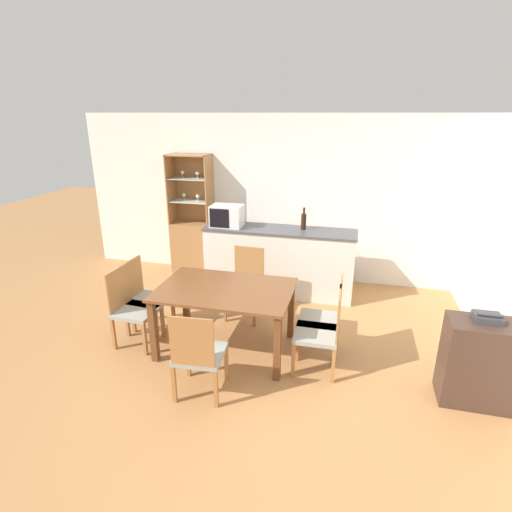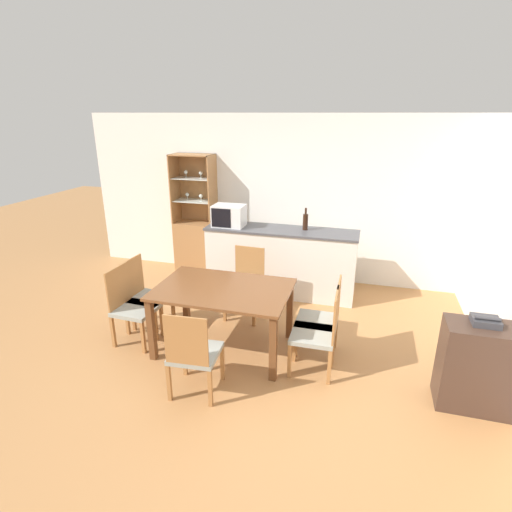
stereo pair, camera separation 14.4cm
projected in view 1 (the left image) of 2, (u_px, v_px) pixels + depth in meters
The scene contains 15 objects.
ground_plane at pixel (243, 365), 4.27m from camera, with size 18.00×18.00×0.00m, color #B27A47.
wall_back at pixel (288, 199), 6.24m from camera, with size 6.80×0.06×2.55m.
kitchen_counter at pixel (279, 261), 5.87m from camera, with size 2.18×0.56×0.98m.
display_cabinet at pixel (193, 238), 6.63m from camera, with size 0.67×0.38×1.94m.
dining_table at pixel (225, 297), 4.38m from camera, with size 1.46×0.97×0.75m.
dining_chair_side_right_near at pixel (321, 332), 4.07m from camera, with size 0.44×0.44×0.91m.
dining_chair_head_near at pixel (198, 354), 3.69m from camera, with size 0.47×0.47×0.91m.
dining_chair_side_left_far at pixel (145, 297), 4.83m from camera, with size 0.47×0.47×0.91m.
dining_chair_head_far at pixel (246, 284), 5.20m from camera, with size 0.46×0.46×0.91m.
dining_chair_side_left_near at pixel (133, 308), 4.56m from camera, with size 0.46×0.46×0.91m.
dining_chair_side_right_far at pixel (324, 318), 4.33m from camera, with size 0.44×0.44×0.91m.
microwave at pixel (227, 216), 5.79m from camera, with size 0.45×0.33×0.31m.
wine_bottle at pixel (304, 221), 5.64m from camera, with size 0.07×0.07×0.31m.
side_cabinet at pixel (479, 363), 3.62m from camera, with size 0.63×0.37×0.82m.
telephone at pixel (488, 318), 3.50m from camera, with size 0.22×0.19×0.09m.
Camera 1 is at (1.02, -3.48, 2.55)m, focal length 28.00 mm.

